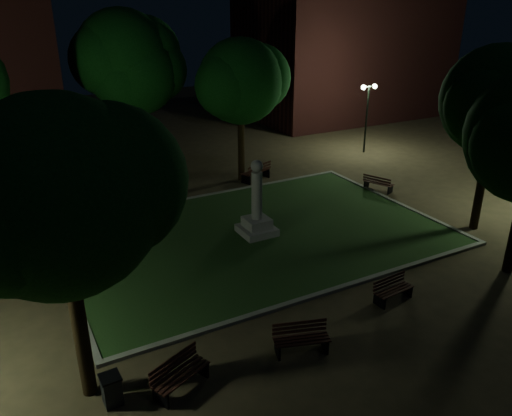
{
  "coord_description": "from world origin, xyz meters",
  "views": [
    {
      "loc": [
        -9.01,
        -14.57,
        9.09
      ],
      "look_at": [
        -0.58,
        1.0,
        1.71
      ],
      "focal_mm": 35.0,
      "sensor_mm": 36.0,
      "label": 1
    }
  ],
  "objects_px": {
    "monument": "(257,214)",
    "trash_bin": "(112,390)",
    "bench_far_side": "(257,172)",
    "bench_near_right": "(392,290)",
    "bench_near_left": "(301,339)",
    "bench_west_near": "(179,375)",
    "bench_right_side": "(378,184)",
    "bench_left_side": "(56,260)"
  },
  "relations": [
    {
      "from": "bench_left_side",
      "to": "bench_near_right",
      "type": "bearing_deg",
      "value": 47.62
    },
    {
      "from": "bench_right_side",
      "to": "bench_far_side",
      "type": "xyz_separation_m",
      "value": [
        -4.71,
        4.4,
        0.07
      ]
    },
    {
      "from": "monument",
      "to": "bench_left_side",
      "type": "height_order",
      "value": "monument"
    },
    {
      "from": "bench_near_right",
      "to": "bench_left_side",
      "type": "distance_m",
      "value": 11.88
    },
    {
      "from": "bench_left_side",
      "to": "bench_far_side",
      "type": "distance_m",
      "value": 12.2
    },
    {
      "from": "bench_near_right",
      "to": "bench_far_side",
      "type": "bearing_deg",
      "value": 77.21
    },
    {
      "from": "bench_right_side",
      "to": "trash_bin",
      "type": "height_order",
      "value": "bench_right_side"
    },
    {
      "from": "bench_far_side",
      "to": "bench_left_side",
      "type": "bearing_deg",
      "value": 5.43
    },
    {
      "from": "bench_near_right",
      "to": "bench_west_near",
      "type": "xyz_separation_m",
      "value": [
        -7.53,
        -0.51,
        0.04
      ]
    },
    {
      "from": "bench_near_left",
      "to": "bench_near_right",
      "type": "distance_m",
      "value": 4.12
    },
    {
      "from": "bench_near_right",
      "to": "bench_right_side",
      "type": "bearing_deg",
      "value": 46.43
    },
    {
      "from": "monument",
      "to": "bench_west_near",
      "type": "xyz_separation_m",
      "value": [
        -5.97,
        -6.91,
        -0.55
      ]
    },
    {
      "from": "monument",
      "to": "bench_right_side",
      "type": "height_order",
      "value": "monument"
    },
    {
      "from": "bench_far_side",
      "to": "trash_bin",
      "type": "bearing_deg",
      "value": 29.99
    },
    {
      "from": "monument",
      "to": "bench_left_side",
      "type": "bearing_deg",
      "value": 173.17
    },
    {
      "from": "monument",
      "to": "bench_far_side",
      "type": "bearing_deg",
      "value": 61.57
    },
    {
      "from": "bench_near_right",
      "to": "bench_left_side",
      "type": "height_order",
      "value": "bench_left_side"
    },
    {
      "from": "bench_west_near",
      "to": "bench_far_side",
      "type": "relative_size",
      "value": 0.88
    },
    {
      "from": "bench_near_left",
      "to": "bench_far_side",
      "type": "distance_m",
      "value": 14.42
    },
    {
      "from": "monument",
      "to": "bench_far_side",
      "type": "distance_m",
      "value": 6.9
    },
    {
      "from": "bench_far_side",
      "to": "trash_bin",
      "type": "xyz_separation_m",
      "value": [
        -10.88,
        -12.69,
        -0.04
      ]
    },
    {
      "from": "bench_west_near",
      "to": "bench_far_side",
      "type": "distance_m",
      "value": 15.92
    },
    {
      "from": "bench_west_near",
      "to": "bench_far_side",
      "type": "xyz_separation_m",
      "value": [
        9.25,
        12.96,
        0.05
      ]
    },
    {
      "from": "bench_near_right",
      "to": "bench_right_side",
      "type": "height_order",
      "value": "bench_right_side"
    },
    {
      "from": "bench_west_near",
      "to": "trash_bin",
      "type": "relative_size",
      "value": 2.02
    },
    {
      "from": "bench_near_right",
      "to": "bench_west_near",
      "type": "relative_size",
      "value": 0.88
    },
    {
      "from": "bench_near_left",
      "to": "trash_bin",
      "type": "height_order",
      "value": "bench_near_left"
    },
    {
      "from": "bench_near_left",
      "to": "trash_bin",
      "type": "bearing_deg",
      "value": -168.13
    },
    {
      "from": "bench_far_side",
      "to": "bench_near_right",
      "type": "bearing_deg",
      "value": 62.74
    },
    {
      "from": "monument",
      "to": "trash_bin",
      "type": "relative_size",
      "value": 3.89
    },
    {
      "from": "bench_near_left",
      "to": "bench_far_side",
      "type": "relative_size",
      "value": 0.88
    },
    {
      "from": "bench_right_side",
      "to": "trash_bin",
      "type": "xyz_separation_m",
      "value": [
        -15.59,
        -8.29,
        0.02
      ]
    },
    {
      "from": "bench_right_side",
      "to": "bench_west_near",
      "type": "bearing_deg",
      "value": 98.98
    },
    {
      "from": "bench_west_near",
      "to": "trash_bin",
      "type": "bearing_deg",
      "value": 147.45
    },
    {
      "from": "bench_near_right",
      "to": "bench_west_near",
      "type": "distance_m",
      "value": 7.55
    },
    {
      "from": "bench_near_right",
      "to": "bench_far_side",
      "type": "height_order",
      "value": "bench_far_side"
    },
    {
      "from": "bench_left_side",
      "to": "bench_far_side",
      "type": "bearing_deg",
      "value": 110.55
    },
    {
      "from": "bench_near_left",
      "to": "bench_far_side",
      "type": "xyz_separation_m",
      "value": [
        5.77,
        13.21,
        0.06
      ]
    },
    {
      "from": "bench_near_left",
      "to": "bench_right_side",
      "type": "height_order",
      "value": "bench_near_left"
    },
    {
      "from": "bench_left_side",
      "to": "bench_near_left",
      "type": "bearing_deg",
      "value": 28.93
    },
    {
      "from": "bench_west_near",
      "to": "monument",
      "type": "bearing_deg",
      "value": 26.03
    },
    {
      "from": "bench_near_left",
      "to": "trash_bin",
      "type": "distance_m",
      "value": 5.13
    }
  ]
}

